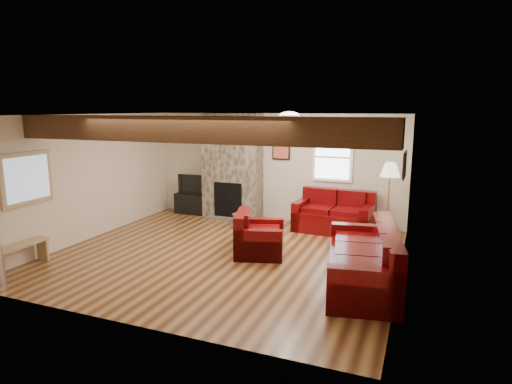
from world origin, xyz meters
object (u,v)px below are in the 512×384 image
(coffee_table, at_px, (250,234))
(sofa_three, at_px, (362,256))
(armchair_red, at_px, (260,233))
(floor_lamp, at_px, (390,174))
(television, at_px, (195,184))
(loveseat, at_px, (334,212))
(tv_cabinet, at_px, (196,204))

(coffee_table, bearing_deg, sofa_three, -27.98)
(armchair_red, distance_m, coffee_table, 0.69)
(floor_lamp, bearing_deg, coffee_table, -150.86)
(armchair_red, xyz_separation_m, television, (-2.61, 2.27, 0.37))
(sofa_three, relative_size, armchair_red, 2.39)
(coffee_table, bearing_deg, armchair_red, -52.82)
(coffee_table, xyz_separation_m, television, (-2.21, 1.74, 0.56))
(floor_lamp, bearing_deg, sofa_three, -93.30)
(sofa_three, height_order, floor_lamp, floor_lamp)
(loveseat, relative_size, coffee_table, 2.04)
(tv_cabinet, distance_m, floor_lamp, 4.80)
(coffee_table, xyz_separation_m, floor_lamp, (2.46, 1.37, 1.13))
(television, bearing_deg, tv_cabinet, 0.00)
(armchair_red, xyz_separation_m, tv_cabinet, (-2.61, 2.27, -0.13))
(television, relative_size, floor_lamp, 0.55)
(loveseat, bearing_deg, floor_lamp, 0.18)
(armchair_red, distance_m, floor_lamp, 2.95)
(floor_lamp, bearing_deg, tv_cabinet, 175.44)
(coffee_table, distance_m, television, 2.87)
(sofa_three, bearing_deg, loveseat, -170.30)
(loveseat, distance_m, coffee_table, 1.99)
(sofa_three, height_order, television, television)
(sofa_three, relative_size, television, 2.68)
(tv_cabinet, height_order, floor_lamp, floor_lamp)
(tv_cabinet, bearing_deg, coffee_table, -38.27)
(tv_cabinet, bearing_deg, floor_lamp, -4.56)
(television, bearing_deg, loveseat, -4.83)
(armchair_red, relative_size, floor_lamp, 0.62)
(loveseat, height_order, television, television)
(loveseat, distance_m, floor_lamp, 1.43)
(loveseat, xyz_separation_m, floor_lamp, (1.11, -0.07, 0.89))
(loveseat, relative_size, armchair_red, 1.70)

